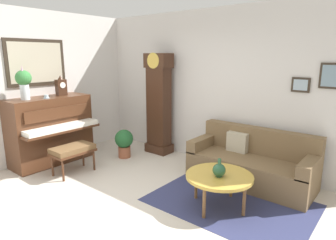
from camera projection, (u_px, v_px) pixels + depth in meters
name	position (u px, v px, depth m)	size (l,w,h in m)	color
ground_plane	(116.00, 211.00, 3.83)	(6.40, 6.00, 0.10)	beige
wall_left	(16.00, 88.00, 5.12)	(0.13, 4.90, 2.80)	silver
wall_back	(213.00, 87.00, 5.32)	(5.30, 0.13, 2.80)	silver
area_rug	(230.00, 202.00, 3.96)	(2.10, 1.50, 0.01)	navy
piano	(51.00, 130.00, 5.35)	(0.87, 1.44, 1.24)	#4C2B19
piano_bench	(73.00, 150.00, 4.87)	(0.42, 0.70, 0.48)	#4C2B19
grandfather_clock	(159.00, 107.00, 5.83)	(0.52, 0.34, 2.03)	#3D2316
couch	(251.00, 163.00, 4.56)	(1.90, 0.80, 0.84)	brown
coffee_table	(219.00, 177.00, 3.77)	(0.88, 0.88, 0.45)	gold
mantel_clock	(61.00, 86.00, 5.39)	(0.13, 0.18, 0.38)	#3D2316
flower_vase	(24.00, 81.00, 4.84)	(0.26, 0.26, 0.58)	silver
teacup	(46.00, 97.00, 5.08)	(0.12, 0.12, 0.06)	#ADC6D6
green_jug	(219.00, 170.00, 3.70)	(0.17, 0.17, 0.24)	#234C33
potted_plant	(124.00, 142.00, 5.66)	(0.36, 0.36, 0.56)	#935138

